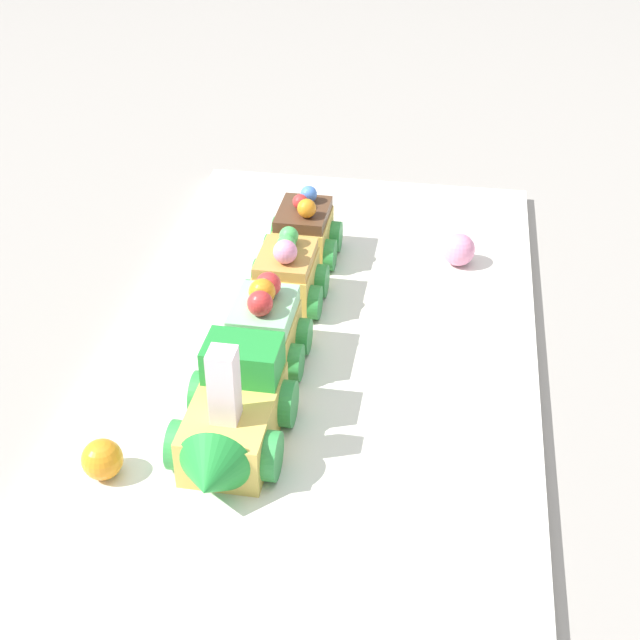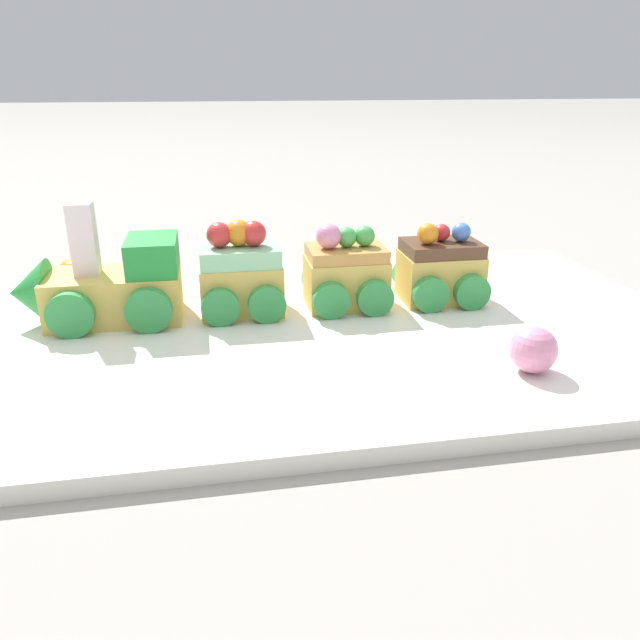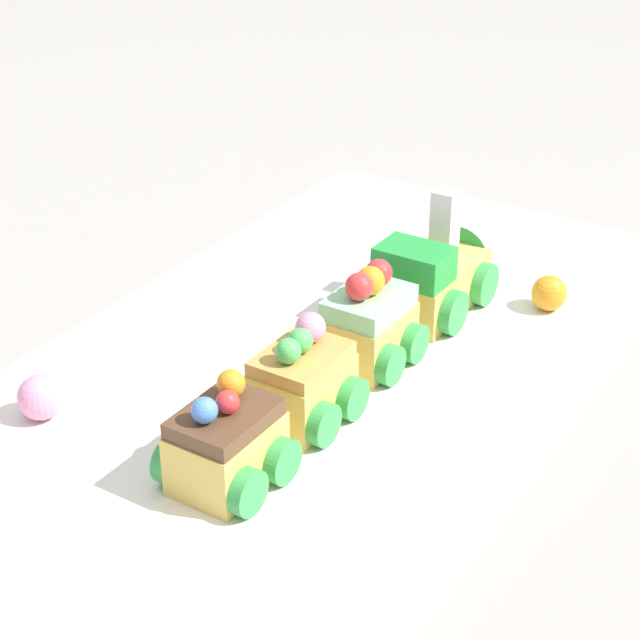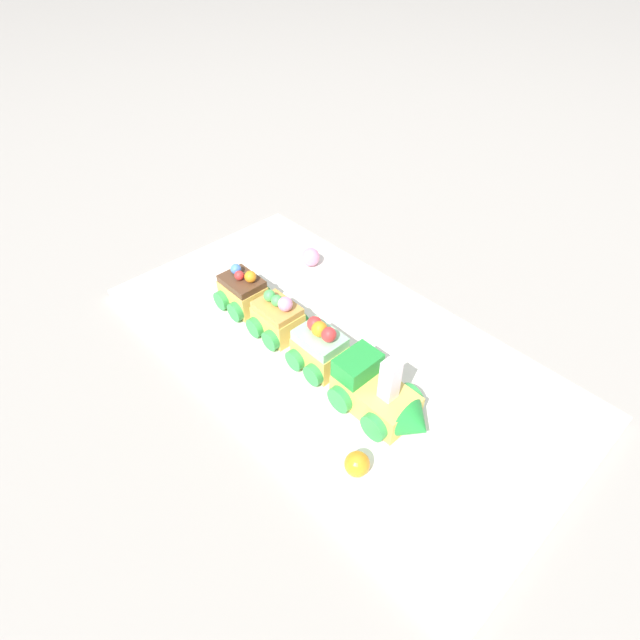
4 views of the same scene
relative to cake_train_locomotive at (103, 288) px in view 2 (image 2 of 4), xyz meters
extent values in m
plane|color=gray|center=(-0.12, 0.04, -0.04)|extent=(10.00, 10.00, 0.00)
cube|color=white|center=(-0.12, 0.04, -0.03)|extent=(0.69, 0.36, 0.01)
cube|color=#E0BC56|center=(-0.01, 0.00, -0.01)|extent=(0.10, 0.06, 0.04)
cube|color=green|center=(-0.04, 0.00, 0.03)|extent=(0.04, 0.06, 0.03)
cone|color=green|center=(0.06, 0.00, 0.00)|extent=(0.03, 0.05, 0.05)
cube|color=white|center=(0.01, 0.00, 0.02)|extent=(0.02, 0.02, 0.02)
cube|color=white|center=(0.01, 0.00, 0.04)|extent=(0.02, 0.02, 0.02)
cube|color=white|center=(0.01, 0.00, 0.06)|extent=(0.02, 0.02, 0.02)
cylinder|color=green|center=(0.02, -0.03, -0.01)|extent=(0.04, 0.01, 0.04)
cylinder|color=green|center=(0.02, 0.03, -0.01)|extent=(0.04, 0.01, 0.04)
cylinder|color=green|center=(-0.04, -0.03, -0.01)|extent=(0.04, 0.01, 0.04)
cylinder|color=green|center=(-0.04, 0.03, -0.01)|extent=(0.04, 0.01, 0.04)
cube|color=#E0BC56|center=(-0.11, 0.00, -0.01)|extent=(0.07, 0.05, 0.04)
cube|color=#93DBA3|center=(-0.11, 0.00, 0.02)|extent=(0.06, 0.05, 0.01)
sphere|color=red|center=(-0.12, 0.00, 0.04)|extent=(0.02, 0.02, 0.02)
sphere|color=orange|center=(-0.11, 0.00, 0.04)|extent=(0.02, 0.02, 0.02)
sphere|color=red|center=(-0.09, 0.00, 0.04)|extent=(0.02, 0.02, 0.02)
cylinder|color=green|center=(-0.09, -0.03, -0.01)|extent=(0.03, 0.01, 0.03)
cylinder|color=green|center=(-0.09, 0.03, -0.01)|extent=(0.03, 0.01, 0.03)
cylinder|color=green|center=(-0.13, -0.03, -0.01)|extent=(0.03, 0.01, 0.03)
cylinder|color=green|center=(-0.13, 0.03, -0.01)|extent=(0.03, 0.01, 0.03)
cube|color=#E0BC56|center=(-0.20, 0.00, -0.01)|extent=(0.07, 0.05, 0.04)
cube|color=#CC9347|center=(-0.20, 0.00, 0.02)|extent=(0.06, 0.05, 0.01)
sphere|color=#4CBC56|center=(-0.21, 0.00, 0.03)|extent=(0.02, 0.02, 0.02)
sphere|color=#4CBC56|center=(-0.20, 0.00, 0.03)|extent=(0.02, 0.02, 0.02)
sphere|color=pink|center=(-0.18, 0.00, 0.03)|extent=(0.02, 0.02, 0.02)
cylinder|color=green|center=(-0.18, -0.03, -0.01)|extent=(0.03, 0.01, 0.03)
cylinder|color=green|center=(-0.18, 0.03, -0.01)|extent=(0.03, 0.01, 0.03)
cylinder|color=green|center=(-0.22, -0.03, -0.01)|extent=(0.03, 0.01, 0.03)
cylinder|color=green|center=(-0.21, 0.03, -0.01)|extent=(0.03, 0.01, 0.03)
cube|color=#E0BC56|center=(-0.28, 0.00, -0.01)|extent=(0.07, 0.05, 0.04)
cube|color=brown|center=(-0.28, 0.00, 0.02)|extent=(0.06, 0.05, 0.01)
sphere|color=#4C84E0|center=(-0.30, 0.00, 0.03)|extent=(0.02, 0.02, 0.02)
sphere|color=red|center=(-0.28, 0.00, 0.03)|extent=(0.01, 0.01, 0.01)
sphere|color=orange|center=(-0.26, 0.01, 0.03)|extent=(0.02, 0.02, 0.02)
cylinder|color=green|center=(-0.26, -0.03, -0.01)|extent=(0.03, 0.01, 0.03)
cylinder|color=green|center=(-0.26, 0.03, -0.01)|extent=(0.03, 0.01, 0.03)
cylinder|color=green|center=(-0.30, -0.03, -0.01)|extent=(0.03, 0.01, 0.03)
cylinder|color=green|center=(-0.30, 0.03, -0.01)|extent=(0.03, 0.01, 0.03)
sphere|color=orange|center=(0.04, -0.08, -0.01)|extent=(0.03, 0.03, 0.03)
sphere|color=pink|center=(-0.29, 0.15, -0.01)|extent=(0.03, 0.03, 0.03)
camera|label=1|loc=(0.46, 0.14, 0.41)|focal=50.00mm
camera|label=2|loc=(-0.08, 0.49, 0.16)|focal=35.00mm
camera|label=3|loc=(-0.70, -0.33, 0.38)|focal=60.00mm
camera|label=4|loc=(0.23, -0.32, 0.47)|focal=28.00mm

